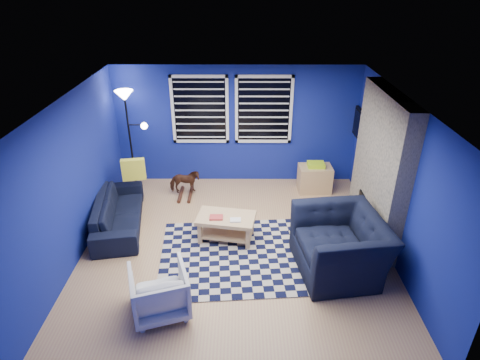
# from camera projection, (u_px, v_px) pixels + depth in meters

# --- Properties ---
(floor) EXTENTS (5.00, 5.00, 0.00)m
(floor) POSITION_uv_depth(u_px,v_px,m) (235.00, 248.00, 6.70)
(floor) COLOR tan
(floor) RESTS_ON ground
(ceiling) EXTENTS (5.00, 5.00, 0.00)m
(ceiling) POSITION_uv_depth(u_px,v_px,m) (235.00, 102.00, 5.55)
(ceiling) COLOR white
(ceiling) RESTS_ON wall_back
(wall_back) EXTENTS (5.00, 0.00, 5.00)m
(wall_back) POSITION_uv_depth(u_px,v_px,m) (237.00, 126.00, 8.34)
(wall_back) COLOR navy
(wall_back) RESTS_ON floor
(wall_left) EXTENTS (0.00, 5.00, 5.00)m
(wall_left) POSITION_uv_depth(u_px,v_px,m) (72.00, 181.00, 6.13)
(wall_left) COLOR navy
(wall_left) RESTS_ON floor
(wall_right) EXTENTS (0.00, 5.00, 5.00)m
(wall_right) POSITION_uv_depth(u_px,v_px,m) (399.00, 182.00, 6.12)
(wall_right) COLOR navy
(wall_right) RESTS_ON floor
(fireplace) EXTENTS (0.65, 2.00, 2.50)m
(fireplace) POSITION_uv_depth(u_px,v_px,m) (379.00, 171.00, 6.58)
(fireplace) COLOR gray
(fireplace) RESTS_ON floor
(window_left) EXTENTS (1.17, 0.06, 1.42)m
(window_left) POSITION_uv_depth(u_px,v_px,m) (200.00, 110.00, 8.15)
(window_left) COLOR black
(window_left) RESTS_ON wall_back
(window_right) EXTENTS (1.17, 0.06, 1.42)m
(window_right) POSITION_uv_depth(u_px,v_px,m) (264.00, 110.00, 8.14)
(window_right) COLOR black
(window_right) RESTS_ON wall_back
(tv) EXTENTS (0.07, 1.00, 0.58)m
(tv) POSITION_uv_depth(u_px,v_px,m) (362.00, 127.00, 7.82)
(tv) COLOR black
(tv) RESTS_ON wall_right
(rug) EXTENTS (2.64, 2.18, 0.02)m
(rug) POSITION_uv_depth(u_px,v_px,m) (238.00, 255.00, 6.51)
(rug) COLOR black
(rug) RESTS_ON floor
(sofa) EXTENTS (2.04, 1.08, 0.57)m
(sofa) POSITION_uv_depth(u_px,v_px,m) (119.00, 212.00, 7.16)
(sofa) COLOR black
(sofa) RESTS_ON floor
(armchair_big) EXTENTS (1.54, 1.40, 0.90)m
(armchair_big) POSITION_uv_depth(u_px,v_px,m) (340.00, 245.00, 6.03)
(armchair_big) COLOR black
(armchair_big) RESTS_ON floor
(armchair_bent) EXTENTS (0.92, 0.93, 0.68)m
(armchair_bent) POSITION_uv_depth(u_px,v_px,m) (159.00, 291.00, 5.31)
(armchair_bent) COLOR gray
(armchair_bent) RESTS_ON floor
(rocking_horse) EXTENTS (0.34, 0.63, 0.51)m
(rocking_horse) POSITION_uv_depth(u_px,v_px,m) (185.00, 182.00, 8.09)
(rocking_horse) COLOR #442615
(rocking_horse) RESTS_ON floor
(coffee_table) EXTENTS (1.04, 0.71, 0.48)m
(coffee_table) POSITION_uv_depth(u_px,v_px,m) (226.00, 223.00, 6.77)
(coffee_table) COLOR tan
(coffee_table) RESTS_ON rug
(cabinet) EXTENTS (0.68, 0.47, 0.64)m
(cabinet) POSITION_uv_depth(u_px,v_px,m) (315.00, 178.00, 8.32)
(cabinet) COLOR tan
(cabinet) RESTS_ON floor
(floor_lamp) EXTENTS (0.57, 0.35, 2.09)m
(floor_lamp) POSITION_uv_depth(u_px,v_px,m) (127.00, 110.00, 7.79)
(floor_lamp) COLOR black
(floor_lamp) RESTS_ON floor
(throw_pillow) EXTENTS (0.45, 0.21, 0.41)m
(throw_pillow) POSITION_uv_depth(u_px,v_px,m) (133.00, 169.00, 7.59)
(throw_pillow) COLOR yellow
(throw_pillow) RESTS_ON sofa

